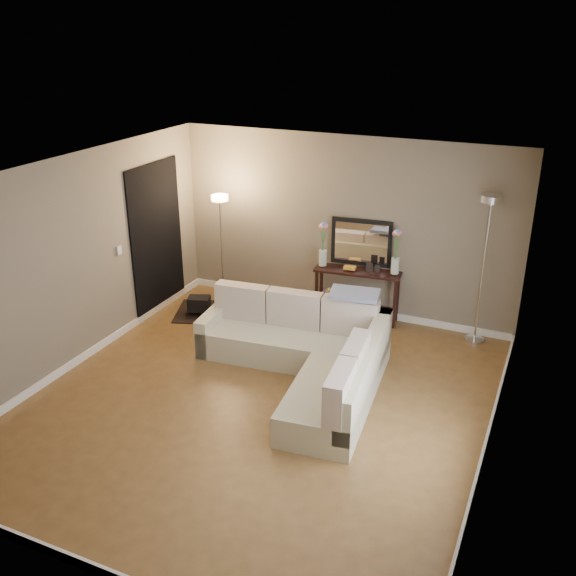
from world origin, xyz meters
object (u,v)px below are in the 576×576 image
at_px(floor_lamp_lit, 221,229).
at_px(floor_lamp_unlit, 487,241).
at_px(sectional_sofa, 308,353).
at_px(console_table, 352,291).

relative_size(floor_lamp_lit, floor_lamp_unlit, 0.84).
bearing_deg(sectional_sofa, floor_lamp_lit, 143.89).
distance_m(console_table, floor_lamp_unlit, 2.04).
bearing_deg(console_table, floor_lamp_lit, -170.79).
xyz_separation_m(console_table, floor_lamp_unlit, (1.77, -0.00, 1.01)).
xyz_separation_m(sectional_sofa, console_table, (-0.06, 1.77, 0.12)).
bearing_deg(console_table, sectional_sofa, -88.20).
bearing_deg(floor_lamp_unlit, console_table, 179.95).
relative_size(console_table, floor_lamp_unlit, 0.62).
bearing_deg(sectional_sofa, floor_lamp_unlit, 45.87).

